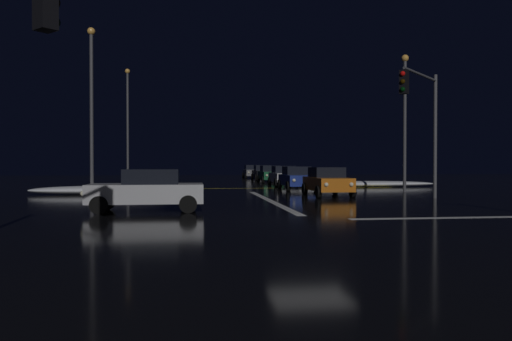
{
  "coord_description": "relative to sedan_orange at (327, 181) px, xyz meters",
  "views": [
    {
      "loc": [
        -3.71,
        -15.25,
        1.79
      ],
      "look_at": [
        -0.18,
        11.83,
        1.39
      ],
      "focal_mm": 34.77,
      "sensor_mm": 36.0,
      "label": 1
    }
  ],
  "objects": [
    {
      "name": "streetlamp_right_near",
      "position": [
        5.71,
        2.87,
        4.11
      ],
      "size": [
        0.44,
        0.44,
        8.47
      ],
      "color": "#424247",
      "rests_on": "ground"
    },
    {
      "name": "streetlamp_left_near",
      "position": [
        -12.94,
        2.87,
        4.63
      ],
      "size": [
        0.44,
        0.44,
        9.47
      ],
      "color": "#424247",
      "rests_on": "ground"
    },
    {
      "name": "sedan_gray",
      "position": [
        -0.18,
        32.22,
        0.0
      ],
      "size": [
        2.02,
        4.33,
        1.57
      ],
      "color": "slate",
      "rests_on": "ground"
    },
    {
      "name": "sedan_blue",
      "position": [
        -0.34,
        6.2,
        0.0
      ],
      "size": [
        2.02,
        4.33,
        1.57
      ],
      "color": "navy",
      "rests_on": "ground"
    },
    {
      "name": "sedan_orange",
      "position": [
        0.0,
        0.0,
        0.0
      ],
      "size": [
        2.02,
        4.33,
        1.57
      ],
      "color": "#C66014",
      "rests_on": "ground"
    },
    {
      "name": "sedan_silver_crossing",
      "position": [
        -8.96,
        -7.43,
        0.0
      ],
      "size": [
        4.33,
        2.02,
        1.57
      ],
      "color": "#B7B7BC",
      "rests_on": "ground"
    },
    {
      "name": "ground",
      "position": [
        -3.62,
        -10.96,
        -0.85
      ],
      "size": [
        120.0,
        120.0,
        0.1
      ],
      "primitive_type": "cube",
      "color": "black"
    },
    {
      "name": "sedan_black",
      "position": [
        0.12,
        25.57,
        0.0
      ],
      "size": [
        2.02,
        4.33,
        1.57
      ],
      "color": "black",
      "rests_on": "ground"
    },
    {
      "name": "stop_line_north",
      "position": [
        -3.62,
        -2.73,
        -0.8
      ],
      "size": [
        0.35,
        14.09,
        0.01
      ],
      "color": "white",
      "rests_on": "ground"
    },
    {
      "name": "centre_line_ns",
      "position": [
        -3.62,
        8.87,
        -0.8
      ],
      "size": [
        22.0,
        0.15,
        0.01
      ],
      "color": "yellow",
      "rests_on": "ground"
    },
    {
      "name": "snow_bank_left_curb",
      "position": [
        -12.64,
        3.11,
        -0.56
      ],
      "size": [
        7.76,
        1.5,
        0.49
      ],
      "color": "white",
      "rests_on": "ground"
    },
    {
      "name": "streetlamp_left_far",
      "position": [
        -12.94,
        18.87,
        4.99
      ],
      "size": [
        0.44,
        0.44,
        10.16
      ],
      "color": "#424247",
      "rests_on": "ground"
    },
    {
      "name": "snow_bank_right_curb",
      "position": [
        5.41,
        9.62,
        -0.58
      ],
      "size": [
        11.34,
        1.5,
        0.45
      ],
      "color": "white",
      "rests_on": "ground"
    },
    {
      "name": "sedan_green",
      "position": [
        -0.13,
        18.78,
        0.0
      ],
      "size": [
        2.02,
        4.33,
        1.57
      ],
      "color": "#14512D",
      "rests_on": "ground"
    },
    {
      "name": "traffic_signal_ne",
      "position": [
        3.71,
        -3.63,
        3.55
      ],
      "size": [
        3.36,
        3.36,
        6.3
      ],
      "color": "#4C4C51",
      "rests_on": "ground"
    },
    {
      "name": "sedan_white",
      "position": [
        -0.1,
        12.25,
        0.0
      ],
      "size": [
        2.02,
        4.33,
        1.57
      ],
      "color": "silver",
      "rests_on": "ground"
    }
  ]
}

